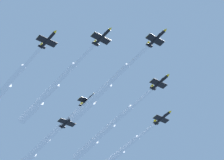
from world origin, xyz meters
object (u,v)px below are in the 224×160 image
object	(u,v)px
jet_lead	(99,94)
jet_starboard_outer	(26,160)
jet_port_outer	(39,147)
jet_starboard_inner	(47,94)
jet_port_mid	(114,157)
jet_starboard_mid	(0,94)
jet_port_inner	(102,133)

from	to	relation	value
jet_lead	jet_starboard_outer	world-z (taller)	jet_starboard_outer
jet_port_outer	jet_starboard_inner	bearing A→B (deg)	95.81
jet_starboard_inner	jet_port_mid	bearing A→B (deg)	-133.12
jet_lead	jet_port_outer	xyz separation A→B (m)	(24.52, -34.61, 1.83)
jet_port_mid	jet_starboard_outer	distance (m)	40.59
jet_starboard_inner	jet_port_outer	distance (m)	31.11
jet_lead	jet_port_mid	distance (m)	38.54
jet_port_mid	jet_starboard_mid	size ratio (longest dim) A/B	0.94
jet_starboard_inner	jet_port_mid	size ratio (longest dim) A/B	1.12
jet_starboard_outer	jet_port_inner	bearing A→B (deg)	148.75
jet_port_mid	jet_port_outer	distance (m)	34.65
jet_starboard_inner	jet_port_outer	world-z (taller)	jet_port_outer
jet_starboard_mid	jet_starboard_outer	bearing A→B (deg)	-104.67
jet_lead	jet_starboard_mid	distance (m)	40.31
jet_lead	jet_starboard_inner	distance (m)	21.75
jet_starboard_outer	jet_port_outer	bearing A→B (deg)	128.72
jet_lead	jet_port_mid	world-z (taller)	jet_port_mid
jet_port_inner	jet_starboard_outer	world-z (taller)	jet_starboard_outer
jet_starboard_mid	jet_starboard_outer	xyz separation A→B (m)	(-9.80, -37.42, -0.24)
jet_starboard_inner	jet_starboard_outer	distance (m)	39.19
jet_port_inner	jet_port_mid	bearing A→B (deg)	-113.61
jet_port_outer	jet_starboard_outer	distance (m)	9.36
jet_starboard_mid	jet_port_outer	size ratio (longest dim) A/B	0.95
jet_port_mid	jet_starboard_outer	bearing A→B (deg)	-6.51
jet_starboard_inner	jet_port_outer	size ratio (longest dim) A/B	1.00
jet_lead	jet_starboard_outer	bearing A→B (deg)	-54.07
jet_port_inner	jet_starboard_mid	xyz separation A→B (m)	(43.24, 17.13, 0.52)
jet_port_inner	jet_port_outer	bearing A→B (deg)	-25.35
jet_starboard_mid	jet_lead	bearing A→B (deg)	173.78
jet_starboard_inner	jet_starboard_mid	xyz separation A→B (m)	(18.70, -0.71, -1.40)
jet_starboard_inner	jet_starboard_mid	size ratio (longest dim) A/B	1.05
jet_port_inner	jet_port_outer	distance (m)	30.71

